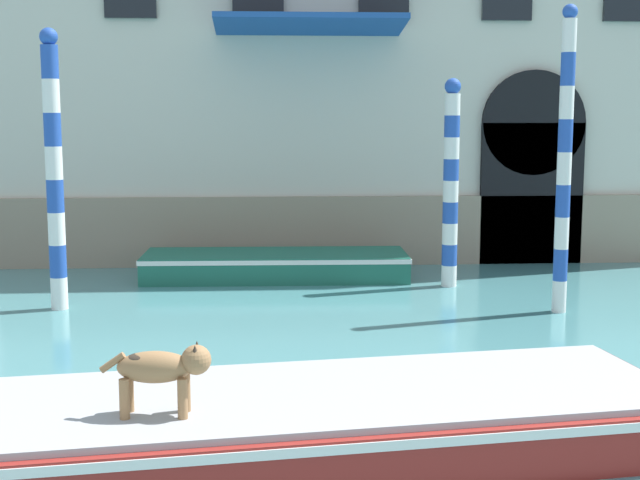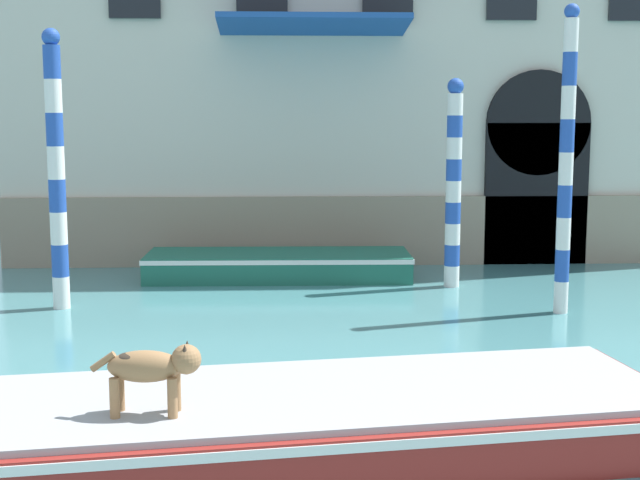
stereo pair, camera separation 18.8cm
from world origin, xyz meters
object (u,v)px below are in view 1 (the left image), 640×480
at_px(mooring_pole_1, 564,160).
at_px(mooring_pole_2, 451,183).
at_px(mooring_pole_0, 54,170).
at_px(boat_foreground, 239,424).
at_px(dog_on_deck, 163,368).
at_px(boat_moored_near_palazzo, 275,265).

distance_m(mooring_pole_1, mooring_pole_2, 2.49).
bearing_deg(mooring_pole_2, mooring_pole_0, -167.25).
height_order(boat_foreground, mooring_pole_0, mooring_pole_0).
relative_size(boat_foreground, dog_on_deck, 9.08).
bearing_deg(mooring_pole_2, boat_foreground, -114.40).
bearing_deg(mooring_pole_2, boat_moored_near_palazzo, 162.86).
bearing_deg(boat_foreground, mooring_pole_0, 107.85).
xyz_separation_m(mooring_pole_1, mooring_pole_2, (-1.24, 2.11, -0.48)).
bearing_deg(mooring_pole_1, boat_moored_near_palazzo, 144.38).
distance_m(boat_foreground, mooring_pole_1, 7.43).
distance_m(boat_foreground, boat_moored_near_palazzo, 8.48).
distance_m(dog_on_deck, mooring_pole_2, 8.98).
distance_m(dog_on_deck, mooring_pole_0, 7.05).
bearing_deg(dog_on_deck, mooring_pole_1, 50.93).
bearing_deg(mooring_pole_0, mooring_pole_2, 12.75).
xyz_separation_m(boat_moored_near_palazzo, mooring_pole_1, (4.23, -3.03, 2.03)).
height_order(mooring_pole_0, mooring_pole_2, mooring_pole_0).
distance_m(dog_on_deck, boat_moored_near_palazzo, 9.00).
bearing_deg(mooring_pole_2, mooring_pole_1, -59.54).
xyz_separation_m(boat_moored_near_palazzo, mooring_pole_0, (-3.34, -2.35, 1.88)).
xyz_separation_m(boat_foreground, mooring_pole_2, (3.42, 7.54, 1.51)).
height_order(mooring_pole_1, mooring_pole_2, mooring_pole_1).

